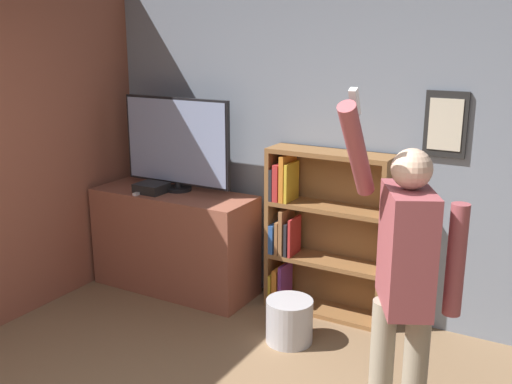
{
  "coord_description": "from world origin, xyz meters",
  "views": [
    {
      "loc": [
        1.59,
        -1.51,
        2.19
      ],
      "look_at": [
        -0.28,
        1.8,
        1.16
      ],
      "focal_mm": 42.0,
      "sensor_mm": 36.0,
      "label": 1
    }
  ],
  "objects_px": {
    "person": "(404,274)",
    "television": "(177,143)",
    "bookshelf": "(318,232)",
    "game_console": "(152,188)",
    "waste_bin": "(289,321)"
  },
  "relations": [
    {
      "from": "game_console",
      "to": "person",
      "type": "xyz_separation_m",
      "value": [
        2.43,
        -0.98,
        0.09
      ]
    },
    {
      "from": "game_console",
      "to": "waste_bin",
      "type": "xyz_separation_m",
      "value": [
        1.44,
        -0.27,
        -0.75
      ]
    },
    {
      "from": "television",
      "to": "game_console",
      "type": "relative_size",
      "value": 4.14
    },
    {
      "from": "television",
      "to": "game_console",
      "type": "height_order",
      "value": "television"
    },
    {
      "from": "person",
      "to": "bookshelf",
      "type": "bearing_deg",
      "value": -167.89
    },
    {
      "from": "television",
      "to": "waste_bin",
      "type": "relative_size",
      "value": 3.01
    },
    {
      "from": "television",
      "to": "person",
      "type": "distance_m",
      "value": 2.56
    },
    {
      "from": "bookshelf",
      "to": "waste_bin",
      "type": "bearing_deg",
      "value": -85.42
    },
    {
      "from": "waste_bin",
      "to": "television",
      "type": "bearing_deg",
      "value": 161.41
    },
    {
      "from": "bookshelf",
      "to": "waste_bin",
      "type": "height_order",
      "value": "bookshelf"
    },
    {
      "from": "game_console",
      "to": "television",
      "type": "bearing_deg",
      "value": 46.61
    },
    {
      "from": "bookshelf",
      "to": "person",
      "type": "distance_m",
      "value": 1.69
    },
    {
      "from": "television",
      "to": "waste_bin",
      "type": "bearing_deg",
      "value": -18.59
    },
    {
      "from": "game_console",
      "to": "bookshelf",
      "type": "height_order",
      "value": "bookshelf"
    },
    {
      "from": "person",
      "to": "television",
      "type": "bearing_deg",
      "value": -143.49
    }
  ]
}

